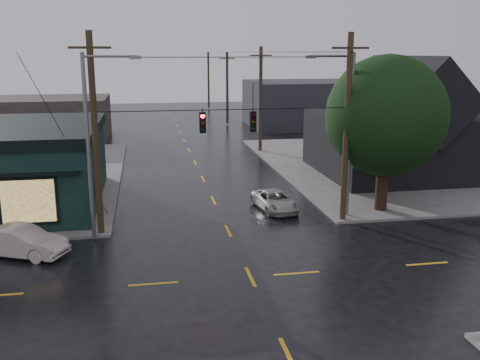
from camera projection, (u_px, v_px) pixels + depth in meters
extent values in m
plane|color=black|center=(250.00, 277.00, 22.31)|extent=(160.00, 160.00, 0.00)
cube|color=#5F5C59|center=(437.00, 163.00, 44.86)|extent=(28.00, 28.00, 0.15)
cube|color=black|center=(400.00, 143.00, 40.59)|extent=(12.00, 11.00, 4.50)
cylinder|color=black|center=(382.00, 176.00, 30.94)|extent=(0.70, 0.70, 3.96)
sphere|color=black|center=(386.00, 116.00, 30.11)|extent=(6.85, 6.85, 6.85)
cylinder|color=black|center=(226.00, 110.00, 27.06)|extent=(13.00, 0.04, 0.04)
cube|color=#312823|center=(51.00, 118.00, 57.68)|extent=(12.00, 10.00, 4.40)
cube|color=#28282D|center=(305.00, 104.00, 67.47)|extent=(14.00, 12.00, 5.60)
imported|color=#BDB3A6|center=(21.00, 242.00, 24.42)|extent=(4.51, 3.13, 1.41)
imported|color=#A49F98|center=(275.00, 201.00, 31.65)|extent=(2.42, 4.28, 1.13)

